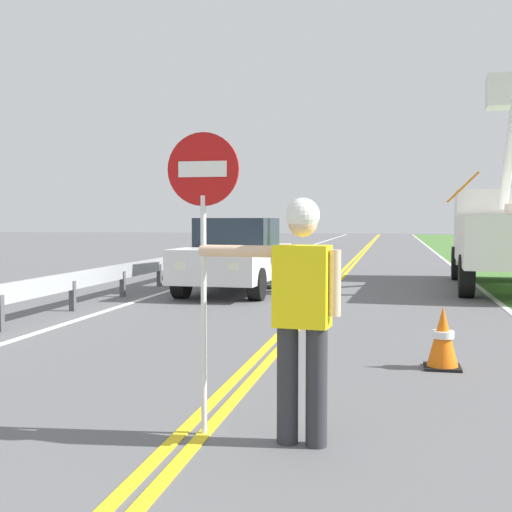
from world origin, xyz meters
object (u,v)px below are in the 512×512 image
at_px(utility_bucket_truck, 505,230).
at_px(oncoming_sedan_nearest, 235,256).
at_px(flagger_worker, 301,304).
at_px(stop_sign_paddle, 203,214).
at_px(traffic_cone_lead, 443,339).

height_order(utility_bucket_truck, oncoming_sedan_nearest, utility_bucket_truck).
relative_size(flagger_worker, utility_bucket_truck, 0.26).
distance_m(stop_sign_paddle, oncoming_sedan_nearest, 10.03).
xyz_separation_m(stop_sign_paddle, traffic_cone_lead, (1.98, 2.73, -1.37)).
bearing_deg(oncoming_sedan_nearest, stop_sign_paddle, -77.91).
bearing_deg(flagger_worker, traffic_cone_lead, 66.64).
height_order(stop_sign_paddle, traffic_cone_lead, stop_sign_paddle).
bearing_deg(utility_bucket_truck, flagger_worker, -105.12).
distance_m(stop_sign_paddle, traffic_cone_lead, 3.64).
height_order(stop_sign_paddle, utility_bucket_truck, utility_bucket_truck).
xyz_separation_m(flagger_worker, traffic_cone_lead, (1.22, 2.81, -0.71)).
bearing_deg(oncoming_sedan_nearest, utility_bucket_truck, 22.55).
bearing_deg(stop_sign_paddle, flagger_worker, -6.08).
xyz_separation_m(utility_bucket_truck, oncoming_sedan_nearest, (-6.22, -2.58, -0.58)).
height_order(flagger_worker, traffic_cone_lead, flagger_worker).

